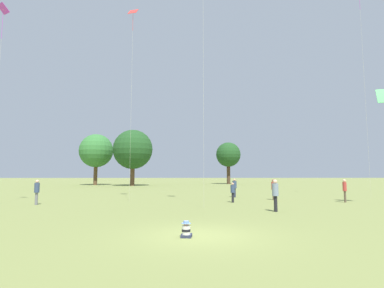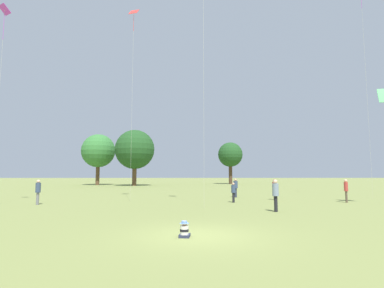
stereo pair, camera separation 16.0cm
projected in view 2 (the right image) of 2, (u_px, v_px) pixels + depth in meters
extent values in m
plane|color=olive|center=(199.00, 236.00, 10.67)|extent=(300.00, 300.00, 0.00)
cube|color=#282D47|center=(185.00, 236.00, 10.44)|extent=(0.42, 0.50, 0.10)
cylinder|color=silver|center=(184.00, 230.00, 10.38)|extent=(0.33, 0.33, 0.30)
cylinder|color=black|center=(184.00, 230.00, 10.38)|extent=(0.34, 0.34, 0.08)
sphere|color=tan|center=(184.00, 223.00, 10.40)|extent=(0.19, 0.19, 0.19)
cylinder|color=#6B8ED1|center=(184.00, 223.00, 10.40)|extent=(0.33, 0.33, 0.01)
cylinder|color=#6B8ED1|center=(184.00, 222.00, 10.41)|extent=(0.20, 0.20, 0.09)
cylinder|color=black|center=(233.00, 198.00, 22.95)|extent=(0.21, 0.21, 0.74)
cylinder|color=#334260|center=(233.00, 189.00, 23.01)|extent=(0.37, 0.37, 0.59)
sphere|color=tan|center=(233.00, 184.00, 23.05)|extent=(0.20, 0.20, 0.20)
cylinder|color=#282D42|center=(236.00, 193.00, 28.01)|extent=(0.31, 0.31, 0.85)
cylinder|color=#334260|center=(236.00, 185.00, 28.08)|extent=(0.56, 0.56, 0.67)
sphere|color=tan|center=(235.00, 180.00, 28.13)|extent=(0.23, 0.23, 0.23)
cylinder|color=brown|center=(346.00, 197.00, 22.96)|extent=(0.21, 0.21, 0.87)
cylinder|color=#B23833|center=(346.00, 187.00, 23.04)|extent=(0.38, 0.38, 0.69)
sphere|color=#DBAD89|center=(346.00, 181.00, 23.08)|extent=(0.24, 0.24, 0.24)
cylinder|color=brown|center=(275.00, 195.00, 25.23)|extent=(0.26, 0.26, 0.85)
cylinder|color=#B23833|center=(274.00, 186.00, 25.30)|extent=(0.47, 0.47, 0.67)
sphere|color=brown|center=(274.00, 181.00, 25.35)|extent=(0.23, 0.23, 0.23)
cylinder|color=black|center=(276.00, 204.00, 17.37)|extent=(0.27, 0.27, 0.91)
cylinder|color=gray|center=(275.00, 190.00, 17.45)|extent=(0.49, 0.49, 0.72)
sphere|color=#DBAD89|center=(275.00, 182.00, 17.50)|extent=(0.25, 0.25, 0.25)
cylinder|color=slate|center=(38.00, 199.00, 21.35)|extent=(0.25, 0.25, 0.87)
cylinder|color=#334260|center=(38.00, 188.00, 21.42)|extent=(0.45, 0.45, 0.69)
sphere|color=#DBAD89|center=(38.00, 181.00, 21.47)|extent=(0.23, 0.23, 0.23)
cube|color=#B738C6|center=(5.00, 9.00, 21.78)|extent=(0.95, 0.89, 0.52)
cylinder|color=#B738C6|center=(4.00, 26.00, 21.66)|extent=(0.02, 0.02, 2.02)
cube|color=red|center=(134.00, 12.00, 25.54)|extent=(0.88, 0.71, 0.59)
cylinder|color=red|center=(134.00, 23.00, 25.44)|extent=(0.02, 0.02, 1.45)
cylinder|color=#BCB7A8|center=(132.00, 103.00, 24.75)|extent=(0.01, 0.01, 15.98)
cylinder|color=#B738C6|center=(361.00, 2.00, 28.71)|extent=(0.02, 0.02, 1.34)
cylinder|color=#BCB7A8|center=(367.00, 92.00, 27.83)|extent=(0.01, 0.01, 19.57)
cylinder|color=#BCB7A8|center=(204.00, 69.00, 20.17)|extent=(0.01, 0.01, 18.53)
cylinder|color=#473323|center=(231.00, 173.00, 64.59)|extent=(0.76, 0.76, 4.90)
sphere|color=#1E471E|center=(230.00, 155.00, 64.98)|extent=(5.32, 5.32, 5.32)
cylinder|color=brown|center=(134.00, 173.00, 55.22)|extent=(0.79, 0.79, 4.71)
sphere|color=#1E471E|center=(135.00, 149.00, 55.65)|extent=(7.30, 7.30, 7.30)
cylinder|color=brown|center=(98.00, 172.00, 58.97)|extent=(0.73, 0.73, 4.95)
sphere|color=#337033|center=(98.00, 151.00, 59.39)|extent=(6.57, 6.57, 6.57)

